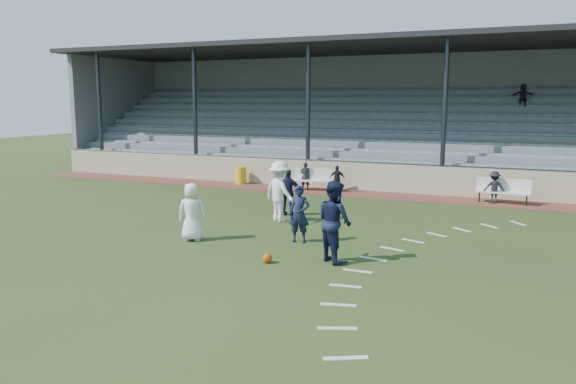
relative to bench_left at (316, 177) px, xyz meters
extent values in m
plane|color=#2B3B18|center=(2.21, -10.65, -0.58)|extent=(90.00, 90.00, 0.00)
cube|color=brown|center=(2.21, -0.15, -0.57)|extent=(34.00, 2.00, 0.02)
cube|color=tan|center=(2.21, 0.90, 0.02)|extent=(34.00, 0.18, 1.20)
cube|color=silver|center=(0.00, -0.12, -0.13)|extent=(2.04, 0.74, 0.06)
cube|color=silver|center=(0.00, 0.10, 0.12)|extent=(1.98, 0.41, 0.54)
cylinder|color=#2B2D32|center=(-0.84, -0.27, -0.36)|extent=(0.06, 0.06, 0.40)
cylinder|color=#2B2D32|center=(0.84, 0.03, -0.36)|extent=(0.06, 0.06, 0.40)
cube|color=silver|center=(7.68, -0.23, -0.13)|extent=(2.03, 0.58, 0.06)
cube|color=silver|center=(7.68, -0.01, 0.12)|extent=(2.00, 0.24, 0.54)
cylinder|color=#2B2D32|center=(6.84, -0.16, -0.36)|extent=(0.06, 0.06, 0.40)
cylinder|color=#2B2D32|center=(8.53, -0.31, -0.36)|extent=(0.06, 0.06, 0.40)
cylinder|color=gold|center=(-3.91, 0.34, -0.16)|extent=(0.50, 0.50, 0.81)
sphere|color=#C4460B|center=(2.85, -10.89, -0.46)|extent=(0.24, 0.24, 0.24)
imported|color=white|center=(-0.06, -9.71, 0.24)|extent=(0.93, 0.76, 1.64)
imported|color=#131736|center=(2.79, -8.69, 0.21)|extent=(0.62, 0.45, 1.60)
imported|color=#131736|center=(4.28, -10.07, 0.42)|extent=(1.24, 1.20, 2.01)
imported|color=white|center=(1.16, -6.40, 0.40)|extent=(1.46, 1.21, 1.97)
imported|color=#131736|center=(1.03, -5.42, 0.22)|extent=(0.99, 0.56, 1.60)
imported|color=black|center=(-0.47, -0.09, 0.05)|extent=(0.51, 0.40, 1.22)
imported|color=black|center=(1.02, -0.14, 0.01)|extent=(0.73, 0.49, 1.15)
imported|color=black|center=(7.36, -0.25, 0.05)|extent=(0.88, 0.62, 1.23)
cube|color=slate|center=(2.21, 1.45, 0.02)|extent=(34.00, 0.80, 1.20)
cube|color=gray|center=(2.21, 1.55, 0.67)|extent=(33.00, 0.28, 0.10)
cube|color=slate|center=(2.21, 2.25, 0.22)|extent=(34.00, 0.80, 1.60)
cube|color=gray|center=(2.21, 2.35, 1.07)|extent=(33.00, 0.28, 0.10)
cube|color=slate|center=(2.21, 3.05, 0.42)|extent=(34.00, 0.80, 2.00)
cube|color=gray|center=(2.21, 3.15, 1.47)|extent=(33.00, 0.28, 0.10)
cube|color=slate|center=(2.21, 3.85, 0.62)|extent=(34.00, 0.80, 2.40)
cube|color=gray|center=(2.21, 3.95, 1.87)|extent=(33.00, 0.28, 0.10)
cube|color=slate|center=(2.21, 4.65, 0.82)|extent=(34.00, 0.80, 2.80)
cube|color=gray|center=(2.21, 4.75, 2.27)|extent=(33.00, 0.28, 0.10)
cube|color=slate|center=(2.21, 5.45, 1.02)|extent=(34.00, 0.80, 3.20)
cube|color=gray|center=(2.21, 5.55, 2.67)|extent=(33.00, 0.28, 0.10)
cube|color=slate|center=(2.21, 6.25, 1.22)|extent=(34.00, 0.80, 3.60)
cube|color=gray|center=(2.21, 6.35, 3.07)|extent=(33.00, 0.28, 0.10)
cube|color=slate|center=(2.21, 7.05, 1.42)|extent=(34.00, 0.80, 4.00)
cube|color=gray|center=(2.21, 7.15, 3.47)|extent=(33.00, 0.28, 0.10)
cube|color=slate|center=(2.21, 7.85, 1.62)|extent=(34.00, 0.80, 4.40)
cube|color=gray|center=(2.21, 7.95, 3.87)|extent=(33.00, 0.28, 0.10)
cube|color=slate|center=(2.21, 8.45, 2.62)|extent=(34.00, 0.40, 6.40)
cube|color=slate|center=(-14.64, 4.85, 2.62)|extent=(0.30, 7.80, 6.40)
cube|color=black|center=(2.21, 4.55, 5.92)|extent=(34.60, 9.00, 0.22)
cylinder|color=#2B2D32|center=(-12.79, 1.00, 2.67)|extent=(0.20, 0.20, 6.50)
cylinder|color=#2B2D32|center=(-6.79, 1.00, 2.67)|extent=(0.20, 0.20, 6.50)
cylinder|color=#2B2D32|center=(-0.79, 1.00, 2.67)|extent=(0.20, 0.20, 6.50)
cylinder|color=#2B2D32|center=(5.21, 1.00, 2.67)|extent=(0.20, 0.20, 6.50)
cylinder|color=#2B2D32|center=(2.21, 0.90, 0.67)|extent=(34.00, 0.05, 0.05)
imported|color=black|center=(8.04, 6.29, 3.56)|extent=(1.03, 0.39, 1.09)
cube|color=silver|center=(8.33, -3.64, -0.58)|extent=(0.54, 0.61, 0.01)
cube|color=silver|center=(7.50, -4.43, -0.58)|extent=(0.59, 0.56, 0.01)
cube|color=silver|center=(6.78, -5.31, -0.58)|extent=(0.64, 0.51, 0.01)
cube|color=silver|center=(6.18, -6.27, -0.58)|extent=(0.67, 0.44, 0.01)
cube|color=silver|center=(5.69, -7.31, -0.58)|extent=(0.70, 0.37, 0.01)
cube|color=silver|center=(5.34, -8.39, -0.58)|extent=(0.71, 0.29, 0.01)
cube|color=silver|center=(5.13, -9.51, -0.58)|extent=(0.71, 0.21, 0.01)
cube|color=silver|center=(5.06, -10.65, -0.58)|extent=(0.70, 0.12, 0.01)
cube|color=silver|center=(5.13, -11.79, -0.58)|extent=(0.71, 0.21, 0.01)
cube|color=silver|center=(5.34, -12.91, -0.58)|extent=(0.71, 0.29, 0.01)
cube|color=silver|center=(5.69, -13.99, -0.58)|extent=(0.70, 0.37, 0.01)
cube|color=silver|center=(6.18, -15.03, -0.58)|extent=(0.67, 0.44, 0.01)
camera|label=1|loc=(8.58, -22.78, 3.32)|focal=35.00mm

